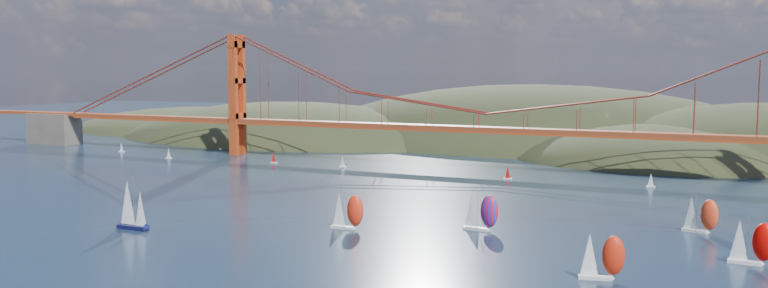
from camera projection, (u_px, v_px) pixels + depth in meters
headlands at (634, 175)px, 367.77m from camera, size 725.00×225.00×96.00m
bridge at (484, 88)px, 294.11m from camera, size 552.00×12.00×55.00m
sloop_navy at (131, 206)px, 185.33m from camera, size 8.60×4.82×13.45m
racer_0 at (347, 211)px, 185.23m from camera, size 8.61×3.48×9.92m
racer_1 at (601, 256)px, 140.96m from camera, size 8.68×4.96×9.73m
racer_2 at (751, 242)px, 151.89m from camera, size 8.82×3.70×10.06m
racer_3 at (700, 214)px, 181.31m from camera, size 8.61×5.18×9.65m
racer_rwb at (480, 211)px, 183.59m from camera, size 9.11×4.02×10.33m
distant_boat_0 at (121, 147)px, 356.49m from camera, size 3.00×2.00×4.70m
distant_boat_1 at (169, 153)px, 330.58m from camera, size 3.00×2.00×4.70m
distant_boat_2 at (274, 157)px, 314.64m from camera, size 3.00×2.00×4.70m
distant_boat_3 at (343, 162)px, 300.50m from camera, size 3.00×2.00×4.70m
distant_boat_8 at (651, 180)px, 250.77m from camera, size 3.00×2.00×4.70m
distant_boat_9 at (508, 173)px, 268.62m from camera, size 3.00×2.00×4.70m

